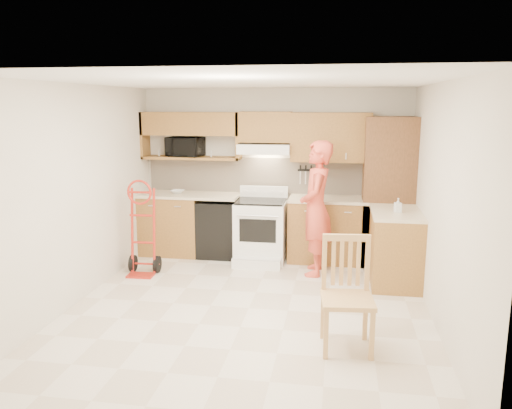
% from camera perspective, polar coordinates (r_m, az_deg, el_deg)
% --- Properties ---
extents(floor, '(4.00, 4.50, 0.02)m').
position_cam_1_polar(floor, '(5.87, -0.81, -11.66)').
color(floor, beige).
rests_on(floor, ground).
extents(ceiling, '(4.00, 4.50, 0.02)m').
position_cam_1_polar(ceiling, '(5.41, -0.89, 13.76)').
color(ceiling, white).
rests_on(ceiling, ground).
extents(wall_back, '(4.00, 0.02, 2.50)m').
position_cam_1_polar(wall_back, '(7.70, 2.14, 3.62)').
color(wall_back, silver).
rests_on(wall_back, ground).
extents(wall_front, '(4.00, 0.02, 2.50)m').
position_cam_1_polar(wall_front, '(3.36, -7.73, -6.59)').
color(wall_front, silver).
rests_on(wall_front, ground).
extents(wall_left, '(0.02, 4.50, 2.50)m').
position_cam_1_polar(wall_left, '(6.17, -19.54, 1.06)').
color(wall_left, silver).
rests_on(wall_left, ground).
extents(wall_right, '(0.02, 4.50, 2.50)m').
position_cam_1_polar(wall_right, '(5.51, 20.17, -0.14)').
color(wall_right, silver).
rests_on(wall_right, ground).
extents(backsplash, '(3.92, 0.03, 0.55)m').
position_cam_1_polar(backsplash, '(7.69, 2.11, 3.23)').
color(backsplash, beige).
rests_on(backsplash, wall_back).
extents(lower_cab_left, '(0.90, 0.60, 0.90)m').
position_cam_1_polar(lower_cab_left, '(7.90, -9.43, -2.23)').
color(lower_cab_left, '#9A662D').
rests_on(lower_cab_left, ground).
extents(dishwasher, '(0.60, 0.60, 0.85)m').
position_cam_1_polar(dishwasher, '(7.70, -4.12, -2.65)').
color(dishwasher, black).
rests_on(dishwasher, ground).
extents(lower_cab_right, '(1.14, 0.60, 0.90)m').
position_cam_1_polar(lower_cab_right, '(7.49, 8.10, -2.94)').
color(lower_cab_right, '#9A662D').
rests_on(lower_cab_right, ground).
extents(countertop_left, '(1.50, 0.63, 0.04)m').
position_cam_1_polar(countertop_left, '(7.71, -7.43, 1.07)').
color(countertop_left, '#C1B28A').
rests_on(countertop_left, lower_cab_left).
extents(countertop_right, '(1.14, 0.63, 0.04)m').
position_cam_1_polar(countertop_right, '(7.39, 8.21, 0.60)').
color(countertop_right, '#C1B28A').
rests_on(countertop_right, lower_cab_right).
extents(cab_return_right, '(0.60, 1.00, 0.90)m').
position_cam_1_polar(cab_return_right, '(6.76, 15.35, -4.80)').
color(cab_return_right, '#9A662D').
rests_on(cab_return_right, ground).
extents(countertop_return, '(0.63, 1.00, 0.04)m').
position_cam_1_polar(countertop_return, '(6.65, 15.56, -0.91)').
color(countertop_return, '#C1B28A').
rests_on(countertop_return, cab_return_right).
extents(pantry_tall, '(0.70, 0.60, 2.10)m').
position_cam_1_polar(pantry_tall, '(7.40, 14.59, 1.38)').
color(pantry_tall, brown).
rests_on(pantry_tall, ground).
extents(upper_cab_left, '(1.50, 0.33, 0.34)m').
position_cam_1_polar(upper_cab_left, '(7.73, -7.34, 9.00)').
color(upper_cab_left, '#9A662D').
rests_on(upper_cab_left, wall_back).
extents(upper_shelf_mw, '(1.50, 0.33, 0.04)m').
position_cam_1_polar(upper_shelf_mw, '(7.77, -7.25, 5.24)').
color(upper_shelf_mw, '#9A662D').
rests_on(upper_shelf_mw, wall_back).
extents(upper_cab_center, '(0.76, 0.33, 0.44)m').
position_cam_1_polar(upper_cab_center, '(7.49, 1.08, 8.71)').
color(upper_cab_center, '#9A662D').
rests_on(upper_cab_center, wall_back).
extents(upper_cab_right, '(1.14, 0.33, 0.70)m').
position_cam_1_polar(upper_cab_right, '(7.42, 8.42, 7.48)').
color(upper_cab_right, '#9A662D').
rests_on(upper_cab_right, wall_back).
extents(range_hood, '(0.76, 0.46, 0.14)m').
position_cam_1_polar(range_hood, '(7.44, 1.00, 6.30)').
color(range_hood, white).
rests_on(range_hood, wall_back).
extents(knife_strip, '(0.40, 0.05, 0.29)m').
position_cam_1_polar(knife_strip, '(7.60, 6.20, 3.39)').
color(knife_strip, black).
rests_on(knife_strip, backsplash).
extents(microwave, '(0.57, 0.42, 0.29)m').
position_cam_1_polar(microwave, '(7.78, -7.97, 6.45)').
color(microwave, black).
rests_on(microwave, upper_shelf_mw).
extents(range, '(0.72, 0.95, 1.06)m').
position_cam_1_polar(range, '(7.36, 0.49, -2.43)').
color(range, white).
rests_on(range, ground).
extents(person, '(0.44, 0.66, 1.81)m').
position_cam_1_polar(person, '(6.80, 6.78, -0.45)').
color(person, '#DE4C37').
rests_on(person, ground).
extents(hand_truck, '(0.48, 0.44, 1.17)m').
position_cam_1_polar(hand_truck, '(6.96, -12.78, -3.08)').
color(hand_truck, red).
rests_on(hand_truck, ground).
extents(dining_chair, '(0.52, 0.56, 1.06)m').
position_cam_1_polar(dining_chair, '(4.84, 10.24, -10.04)').
color(dining_chair, tan).
rests_on(dining_chair, ground).
extents(soap_bottle, '(0.09, 0.10, 0.18)m').
position_cam_1_polar(soap_bottle, '(6.57, 15.66, -0.08)').
color(soap_bottle, white).
rests_on(soap_bottle, countertop_return).
extents(bowl, '(0.23, 0.23, 0.05)m').
position_cam_1_polar(bowl, '(7.76, -8.82, 1.43)').
color(bowl, white).
rests_on(bowl, countertop_left).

